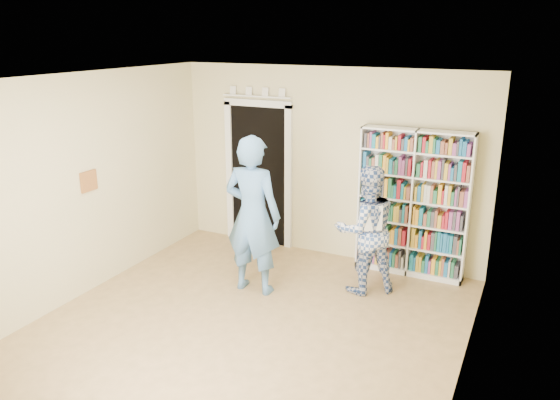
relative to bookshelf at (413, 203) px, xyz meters
The scene contains 11 objects.
floor 2.84m from the bookshelf, 118.32° to the right, with size 5.00×5.00×0.00m, color olive.
ceiling 3.16m from the bookshelf, 118.32° to the right, with size 5.00×5.00×0.00m, color white.
wall_back 1.32m from the bookshelf, behind, with size 4.50×4.50×0.00m, color beige.
wall_left 4.24m from the bookshelf, 146.29° to the right, with size 5.00×5.00×0.00m, color beige.
wall_right 2.57m from the bookshelf, 67.17° to the right, with size 5.00×5.00×0.00m, color beige.
bookshelf is the anchor object (origin of this frame).
doorway 2.37m from the bookshelf, behind, with size 1.10×0.08×2.43m.
wall_art 4.12m from the bookshelf, 148.46° to the right, with size 0.03×0.25×0.25m, color brown.
man_blue 2.14m from the bookshelf, 140.33° to the right, with size 0.73×0.48×1.99m, color #5181B5.
man_plaid 0.89m from the bookshelf, 116.61° to the right, with size 0.79×0.62×1.63m, color navy.
paper_sheet 0.99m from the bookshelf, 104.56° to the right, with size 0.22×0.01×0.31m, color white.
Camera 1 is at (2.66, -4.55, 3.15)m, focal length 35.00 mm.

